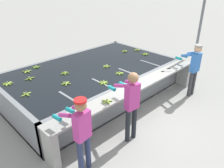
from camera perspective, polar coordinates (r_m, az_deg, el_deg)
ground_plane at (r=6.09m, az=7.52°, el=-8.66°), size 80.00×80.00×0.00m
wash_tank at (r=7.10m, az=-5.15°, el=0.98°), size 5.36×3.18×0.90m
work_ledge at (r=5.86m, az=6.18°, el=-2.52°), size 5.36×0.45×0.90m
worker_0 at (r=4.08m, az=-8.07°, el=-11.64°), size 0.46×0.73×1.62m
worker_1 at (r=4.79m, az=4.98°, el=-4.38°), size 0.45×0.73×1.71m
worker_2 at (r=7.16m, az=20.66°, el=4.57°), size 0.43×0.73×1.67m
banana_bunch_floating_0 at (r=5.85m, az=-2.29°, el=0.37°), size 0.28×0.28×0.08m
banana_bunch_floating_1 at (r=7.27m, az=-19.21°, el=4.21°), size 0.28×0.27×0.08m
banana_bunch_floating_2 at (r=8.39m, az=3.30°, el=8.56°), size 0.28×0.28×0.08m
banana_bunch_floating_3 at (r=5.67m, az=-21.52°, el=-2.50°), size 0.28×0.28×0.08m
banana_bunch_floating_4 at (r=7.02m, az=-21.34°, el=3.09°), size 0.27×0.28×0.08m
banana_bunch_floating_5 at (r=8.59m, az=6.51°, el=8.87°), size 0.27×0.28×0.08m
banana_bunch_floating_6 at (r=6.42m, az=1.99°, el=2.84°), size 0.28×0.28×0.08m
banana_bunch_floating_7 at (r=6.57m, az=-12.25°, el=2.77°), size 0.27×0.27×0.08m
banana_bunch_floating_8 at (r=8.14m, az=8.67°, el=7.73°), size 0.28×0.27×0.08m
banana_bunch_floating_9 at (r=5.93m, az=-11.94°, el=0.16°), size 0.28×0.27×0.08m
banana_bunch_floating_10 at (r=6.92m, az=-1.48°, el=4.65°), size 0.27×0.27×0.08m
banana_bunch_floating_11 at (r=6.42m, az=-25.60°, el=0.10°), size 0.27×0.28×0.08m
banana_bunch_floating_12 at (r=6.50m, az=-20.71°, el=1.35°), size 0.28×0.28×0.08m
banana_bunch_ledge_0 at (r=4.99m, az=-1.33°, el=-4.52°), size 0.27×0.28×0.08m
knife_0 at (r=6.76m, az=13.69°, el=3.27°), size 0.31×0.21×0.02m
knife_1 at (r=7.01m, az=15.10°, el=3.95°), size 0.30×0.23×0.02m
support_post_right at (r=8.48m, az=21.68°, el=11.81°), size 0.09×0.09×3.20m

